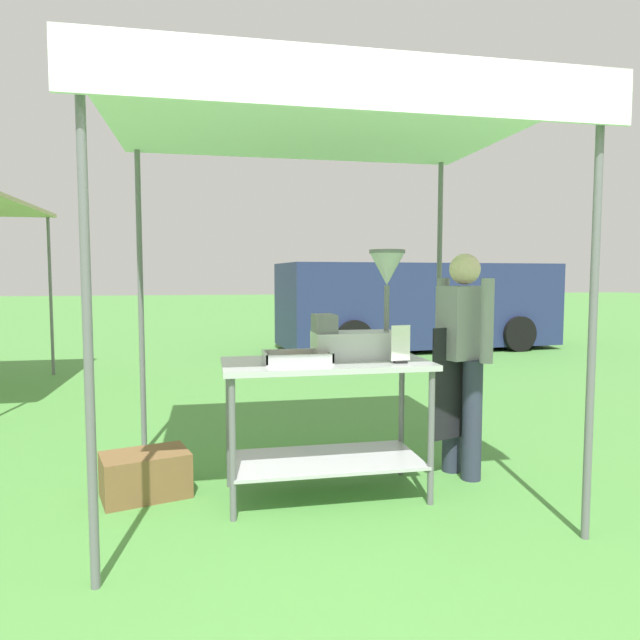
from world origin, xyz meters
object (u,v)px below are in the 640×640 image
van_navy (418,305)px  donut_cart (326,399)px  donut_tray (299,359)px  vendor (463,352)px  donut_fryer (362,321)px  supply_crate (145,475)px  stall_canopy (323,130)px  menu_sign (401,347)px

van_navy → donut_cart: bearing=-115.4°
donut_tray → vendor: size_ratio=0.26×
donut_fryer → supply_crate: donut_fryer is taller
stall_canopy → vendor: 1.82m
donut_fryer → supply_crate: (-1.43, 0.14, -1.00)m
donut_tray → vendor: 1.25m
menu_sign → vendor: 0.70m
menu_sign → van_navy: 7.83m
stall_canopy → van_navy: stall_canopy is taller
donut_cart → van_navy: bearing=64.6°
donut_cart → van_navy: (3.36, 7.09, 0.23)m
donut_cart → donut_tray: (-0.19, -0.04, 0.27)m
menu_sign → donut_fryer: bearing=126.9°
donut_tray → supply_crate: size_ratio=0.68×
donut_tray → donut_fryer: 0.51m
stall_canopy → menu_sign: bearing=-31.8°
donut_cart → supply_crate: size_ratio=2.15×
menu_sign → van_navy: (2.91, 7.27, -0.12)m
stall_canopy → vendor: bearing=4.4°
donut_fryer → van_navy: bearing=66.2°
stall_canopy → supply_crate: stall_canopy is taller
stall_canopy → vendor: stall_canopy is taller
donut_fryer → vendor: 0.83m
stall_canopy → van_navy: (3.36, 6.99, -1.52)m
vendor → supply_crate: bearing=179.1°
menu_sign → van_navy: bearing=68.2°
donut_fryer → menu_sign: bearing=-53.1°
stall_canopy → menu_sign: stall_canopy is taller
donut_cart → supply_crate: donut_cart is taller
vendor → donut_tray: bearing=-170.0°
stall_canopy → van_navy: 7.91m
vendor → van_navy: van_navy is taller
van_navy → supply_crate: bearing=-123.4°
vendor → supply_crate: size_ratio=2.58×
stall_canopy → supply_crate: size_ratio=4.44×
supply_crate → van_navy: 8.27m
stall_canopy → donut_tray: 1.50m
donut_fryer → donut_cart: bearing=-164.7°
donut_cart → vendor: vendor is taller
menu_sign → supply_crate: menu_sign is taller
supply_crate → menu_sign: bearing=-13.5°
donut_tray → supply_crate: 1.28m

